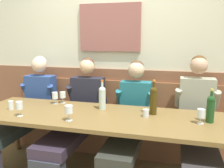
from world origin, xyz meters
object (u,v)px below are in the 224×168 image
at_px(person_right_seat, 198,121).
at_px(wine_bottle_amber_mid, 153,100).
at_px(wine_glass_right_end, 201,114).
at_px(wine_glass_left_end, 69,110).
at_px(wine_bottle_clear_water, 211,108).
at_px(water_tumbler_center, 146,113).
at_px(wine_glass_by_bottle, 63,95).
at_px(dining_table, 95,120).
at_px(water_tumbler_right, 11,105).
at_px(wall_bench, 112,130).
at_px(person_center_right_seat, 77,114).
at_px(person_left_seat, 27,108).
at_px(person_center_left_seat, 130,118).
at_px(wine_glass_center_front, 19,106).
at_px(wine_bottle_green_tall, 102,97).
at_px(wine_glass_mid_left, 55,96).

height_order(person_right_seat, wine_bottle_amber_mid, person_right_seat).
bearing_deg(wine_glass_right_end, wine_glass_left_end, -168.85).
distance_m(wine_bottle_clear_water, water_tumbler_center, 0.63).
bearing_deg(wine_glass_by_bottle, wine_bottle_clear_water, -9.41).
height_order(dining_table, water_tumbler_right, water_tumbler_right).
distance_m(wall_bench, wine_glass_by_bottle, 0.85).
bearing_deg(wine_glass_right_end, person_center_right_seat, 167.07).
bearing_deg(person_left_seat, water_tumbler_right, -78.26).
bearing_deg(person_center_right_seat, person_right_seat, 0.91).
xyz_separation_m(person_left_seat, person_center_right_seat, (0.73, -0.02, -0.02)).
relative_size(dining_table, water_tumbler_right, 27.21).
xyz_separation_m(person_left_seat, wine_glass_left_end, (0.89, -0.59, 0.21)).
bearing_deg(water_tumbler_right, wine_glass_right_end, 1.82).
distance_m(wine_glass_left_end, water_tumbler_center, 0.79).
xyz_separation_m(wall_bench, water_tumbler_right, (-0.98, -0.79, 0.49)).
xyz_separation_m(person_center_left_seat, wine_glass_center_front, (-1.06, -0.58, 0.23)).
relative_size(wine_bottle_amber_mid, wine_glass_left_end, 2.42).
height_order(wine_glass_left_end, water_tumbler_center, wine_glass_left_end).
bearing_deg(wine_glass_right_end, wine_bottle_clear_water, 36.04).
height_order(person_left_seat, wine_glass_center_front, person_left_seat).
distance_m(wine_bottle_green_tall, wine_glass_left_end, 0.51).
xyz_separation_m(wine_bottle_green_tall, wine_glass_right_end, (1.05, -0.22, -0.05)).
bearing_deg(wine_bottle_clear_water, wine_glass_left_end, -166.91).
distance_m(person_left_seat, person_center_right_seat, 0.73).
bearing_deg(person_right_seat, wine_glass_left_end, -154.78).
xyz_separation_m(wine_bottle_green_tall, wine_bottle_amber_mid, (0.58, -0.04, 0.02)).
distance_m(wine_glass_mid_left, wine_glass_right_end, 1.71).
bearing_deg(wall_bench, water_tumbler_right, -141.15).
relative_size(person_left_seat, wine_bottle_green_tall, 3.88).
bearing_deg(wine_bottle_green_tall, wine_glass_right_end, -11.75).
relative_size(wine_bottle_green_tall, wine_glass_right_end, 2.36).
bearing_deg(water_tumbler_right, person_left_seat, 101.74).
relative_size(wine_bottle_green_tall, wine_bottle_amber_mid, 0.91).
bearing_deg(wall_bench, dining_table, -90.00).
height_order(wall_bench, person_left_seat, person_left_seat).
relative_size(wall_bench, person_left_seat, 2.27).
height_order(wall_bench, dining_table, wall_bench).
bearing_deg(wine_bottle_clear_water, person_left_seat, 172.87).
height_order(person_left_seat, water_tumbler_center, person_left_seat).
height_order(person_right_seat, wine_glass_left_end, person_right_seat).
distance_m(wine_glass_center_front, wine_glass_by_bottle, 0.63).
xyz_separation_m(wine_glass_by_bottle, wine_glass_right_end, (1.61, -0.35, -0.00)).
height_order(wine_glass_mid_left, water_tumbler_right, wine_glass_mid_left).
relative_size(wine_glass_mid_left, wine_glass_right_end, 1.02).
distance_m(person_center_left_seat, person_right_seat, 0.75).
relative_size(wine_bottle_amber_mid, wine_glass_center_front, 2.40).
xyz_separation_m(wine_bottle_clear_water, water_tumbler_right, (-2.14, -0.13, -0.09)).
relative_size(wine_glass_right_end, wine_glass_left_end, 0.93).
xyz_separation_m(wine_glass_right_end, water_tumbler_center, (-0.53, 0.07, -0.05)).
xyz_separation_m(person_left_seat, person_right_seat, (2.15, 0.00, 0.02)).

